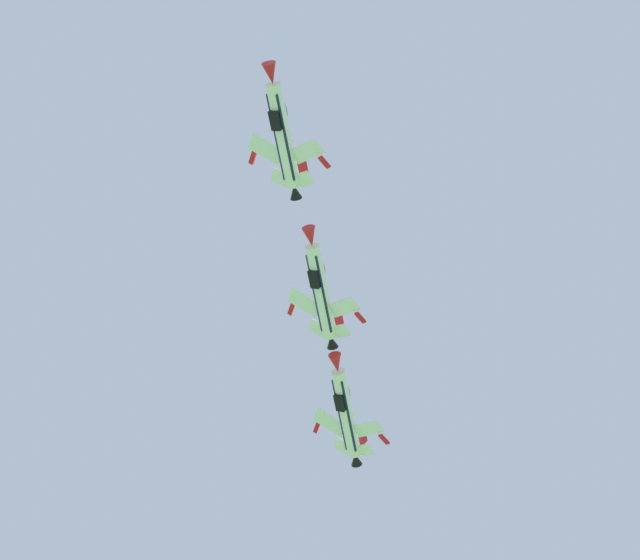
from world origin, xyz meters
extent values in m
cylinder|color=white|center=(-25.75, 46.40, 139.60)|extent=(3.94, 12.10, 1.70)
cube|color=#191E4C|center=(-25.99, 46.35, 139.20)|extent=(3.33, 10.17, 1.09)
cone|color=red|center=(-24.40, 39.38, 139.60)|extent=(1.99, 2.65, 1.56)
cone|color=black|center=(-27.03, 53.02, 139.60)|extent=(1.64, 1.83, 1.36)
ellipsoid|color=#192333|center=(-24.93, 43.87, 140.15)|extent=(2.09, 3.43, 1.51)
cube|color=black|center=(-25.75, 44.20, 138.91)|extent=(1.77, 2.42, 1.29)
cube|color=white|center=(-23.92, 48.50, 138.19)|extent=(4.10, 2.90, 2.33)
cube|color=red|center=(-22.37, 49.94, 137.11)|extent=(1.05, 1.70, 0.49)
cube|color=white|center=(-28.32, 47.65, 140.87)|extent=(4.08, 3.81, 2.33)
cube|color=red|center=(-30.30, 48.40, 141.95)|extent=(1.47, 1.62, 0.49)
cube|color=white|center=(-25.44, 51.65, 138.82)|extent=(2.26, 2.05, 1.27)
cube|color=white|center=(-28.00, 51.16, 140.38)|extent=(2.58, 2.50, 1.27)
cube|color=red|center=(-25.75, 51.29, 141.15)|extent=(1.97, 2.84, 2.33)
cylinder|color=white|center=(-28.96, 66.16, 140.38)|extent=(3.94, 12.10, 1.70)
cube|color=#191E4C|center=(-29.19, 66.12, 139.97)|extent=(3.33, 10.17, 1.07)
cone|color=red|center=(-27.61, 59.14, 140.38)|extent=(1.99, 2.65, 1.56)
cone|color=black|center=(-30.24, 72.79, 140.38)|extent=(1.64, 1.83, 1.36)
ellipsoid|color=#192333|center=(-28.14, 63.63, 140.93)|extent=(2.08, 3.43, 1.50)
cube|color=black|center=(-28.95, 63.97, 139.68)|extent=(1.77, 2.42, 1.28)
cube|color=white|center=(-27.12, 68.27, 138.99)|extent=(4.12, 2.91, 2.29)
cube|color=red|center=(-25.55, 69.71, 137.93)|extent=(1.05, 1.70, 0.49)
cube|color=white|center=(-31.54, 67.41, 141.62)|extent=(4.09, 3.82, 2.29)
cube|color=red|center=(-33.53, 68.17, 142.68)|extent=(1.47, 1.62, 0.49)
cube|color=white|center=(-28.63, 71.42, 139.61)|extent=(2.27, 2.05, 1.25)
cube|color=white|center=(-31.22, 70.92, 141.15)|extent=(2.59, 2.50, 1.25)
cube|color=red|center=(-28.97, 71.05, 141.94)|extent=(1.95, 2.83, 2.35)
cylinder|color=white|center=(-31.89, 82.12, 139.16)|extent=(3.94, 12.10, 1.70)
cube|color=#191E4C|center=(-32.13, 82.08, 138.75)|extent=(3.33, 10.17, 1.08)
cone|color=red|center=(-30.54, 75.10, 139.16)|extent=(1.99, 2.65, 1.56)
cone|color=black|center=(-33.17, 88.75, 139.16)|extent=(1.64, 1.83, 1.36)
ellipsoid|color=#192333|center=(-31.08, 79.59, 139.71)|extent=(2.08, 3.43, 1.51)
cube|color=black|center=(-31.89, 79.93, 138.46)|extent=(1.77, 2.42, 1.28)
cube|color=white|center=(-30.05, 84.23, 137.76)|extent=(4.12, 2.91, 2.30)
cube|color=red|center=(-28.48, 85.67, 136.70)|extent=(1.05, 1.70, 0.49)
cube|color=white|center=(-34.47, 83.37, 140.40)|extent=(4.09, 3.82, 2.30)
cube|color=red|center=(-36.46, 84.13, 141.46)|extent=(1.47, 1.62, 0.49)
cube|color=white|center=(-31.57, 87.38, 138.39)|extent=(2.27, 2.05, 1.25)
cube|color=white|center=(-34.15, 86.88, 139.93)|extent=(2.59, 2.50, 1.25)
cube|color=red|center=(-31.91, 87.01, 140.72)|extent=(1.95, 2.83, 2.34)
camera|label=1|loc=(-2.65, -2.37, 1.97)|focal=76.13mm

